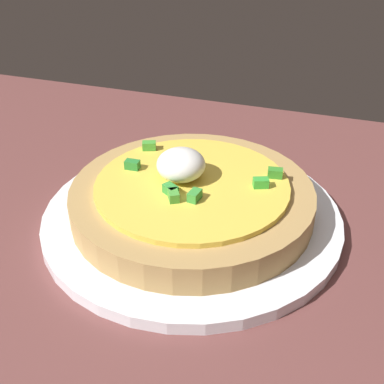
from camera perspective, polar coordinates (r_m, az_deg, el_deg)
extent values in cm
cube|color=brown|center=(40.55, -15.22, -10.69)|extent=(102.71, 75.48, 3.05)
cylinder|color=white|center=(43.10, 0.00, -2.84)|extent=(26.37, 26.37, 1.07)
cylinder|color=tan|center=(42.08, 0.00, -0.85)|extent=(21.19, 21.19, 2.51)
cylinder|color=yellow|center=(41.28, 0.00, 0.87)|extent=(16.79, 16.79, 0.47)
ellipsoid|color=white|center=(41.10, -1.32, 3.28)|extent=(4.21, 4.21, 2.71)
cube|color=#378A29|center=(42.37, 9.86, 2.24)|extent=(1.38, 0.98, 0.80)
cube|color=green|center=(38.70, -2.21, -0.43)|extent=(1.34, 1.51, 0.80)
cube|color=green|center=(40.75, 8.18, 1.09)|extent=(1.48, 1.21, 0.80)
cube|color=green|center=(46.49, -5.12, 5.51)|extent=(1.48, 1.20, 0.80)
cube|color=green|center=(38.67, 0.32, -0.42)|extent=(0.98, 1.38, 0.80)
cube|color=green|center=(42.60, -0.76, 2.95)|extent=(1.40, 1.00, 0.80)
cube|color=#308C35|center=(39.46, -2.58, 0.28)|extent=(1.51, 1.35, 0.80)
cube|color=#2A8233|center=(43.36, -7.11, 3.25)|extent=(1.32, 0.86, 0.80)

